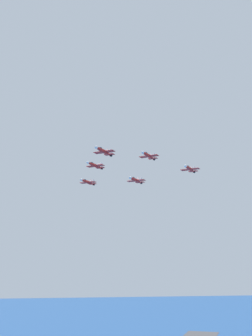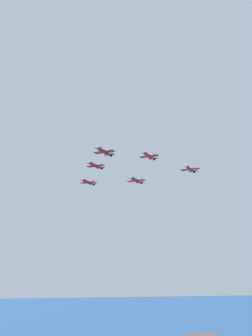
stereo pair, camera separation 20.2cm
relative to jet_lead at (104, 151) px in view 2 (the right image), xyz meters
name	(u,v)px [view 2 (the right image)]	position (x,y,z in m)	size (l,w,h in m)	color
jet_lead	(104,151)	(0.00, 0.00, 0.00)	(10.92, 13.07, 3.18)	red
jet_left_wingman	(148,156)	(-20.68, -4.17, 0.46)	(10.54, 12.17, 3.00)	red
jet_right_wingman	(95,165)	(0.78, -21.08, -0.83)	(10.68, 12.19, 3.02)	red
jet_left_outer	(190,169)	(-41.36, -8.33, -3.43)	(10.62, 12.23, 3.02)	red
jet_right_outer	(88,182)	(1.56, -42.16, -4.39)	(10.40, 12.47, 3.03)	red
jet_slot_rear	(136,180)	(-19.90, -25.24, -6.09)	(10.88, 12.96, 3.16)	red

